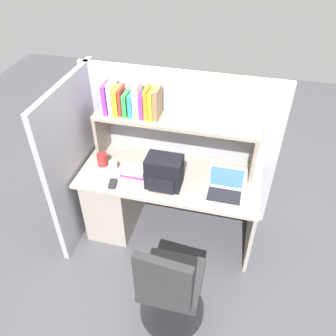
{
  "coord_description": "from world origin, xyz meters",
  "views": [
    {
      "loc": [
        0.56,
        -2.28,
        2.72
      ],
      "look_at": [
        0.0,
        -0.05,
        0.85
      ],
      "focal_mm": 36.98,
      "sensor_mm": 36.0,
      "label": 1
    }
  ],
  "objects_px": {
    "snack_canister": "(102,160)",
    "office_chair": "(170,290)",
    "laptop": "(225,189)",
    "computer_mouse": "(113,184)",
    "paper_cup": "(113,166)",
    "backpack": "(164,173)"
  },
  "relations": [
    {
      "from": "laptop",
      "to": "computer_mouse",
      "type": "height_order",
      "value": "laptop"
    },
    {
      "from": "backpack",
      "to": "computer_mouse",
      "type": "xyz_separation_m",
      "value": [
        -0.43,
        -0.11,
        -0.12
      ]
    },
    {
      "from": "laptop",
      "to": "backpack",
      "type": "distance_m",
      "value": 0.52
    },
    {
      "from": "laptop",
      "to": "computer_mouse",
      "type": "relative_size",
      "value": 2.98
    },
    {
      "from": "computer_mouse",
      "to": "snack_canister",
      "type": "bearing_deg",
      "value": 118.17
    },
    {
      "from": "paper_cup",
      "to": "snack_canister",
      "type": "distance_m",
      "value": 0.13
    },
    {
      "from": "laptop",
      "to": "paper_cup",
      "type": "height_order",
      "value": "laptop"
    },
    {
      "from": "laptop",
      "to": "computer_mouse",
      "type": "bearing_deg",
      "value": -172.27
    },
    {
      "from": "paper_cup",
      "to": "snack_canister",
      "type": "height_order",
      "value": "snack_canister"
    },
    {
      "from": "laptop",
      "to": "office_chair",
      "type": "distance_m",
      "value": 0.91
    },
    {
      "from": "snack_canister",
      "to": "office_chair",
      "type": "distance_m",
      "value": 1.3
    },
    {
      "from": "paper_cup",
      "to": "snack_canister",
      "type": "bearing_deg",
      "value": 160.54
    },
    {
      "from": "paper_cup",
      "to": "office_chair",
      "type": "relative_size",
      "value": 0.09
    },
    {
      "from": "laptop",
      "to": "paper_cup",
      "type": "distance_m",
      "value": 1.02
    },
    {
      "from": "backpack",
      "to": "computer_mouse",
      "type": "relative_size",
      "value": 2.88
    },
    {
      "from": "snack_canister",
      "to": "office_chair",
      "type": "bearing_deg",
      "value": -46.36
    },
    {
      "from": "laptop",
      "to": "backpack",
      "type": "bearing_deg",
      "value": -177.93
    },
    {
      "from": "laptop",
      "to": "backpack",
      "type": "relative_size",
      "value": 1.03
    },
    {
      "from": "computer_mouse",
      "to": "paper_cup",
      "type": "distance_m",
      "value": 0.22
    },
    {
      "from": "laptop",
      "to": "office_chair",
      "type": "bearing_deg",
      "value": -109.59
    },
    {
      "from": "paper_cup",
      "to": "backpack",
      "type": "bearing_deg",
      "value": -10.83
    },
    {
      "from": "office_chair",
      "to": "backpack",
      "type": "bearing_deg",
      "value": -67.75
    }
  ]
}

